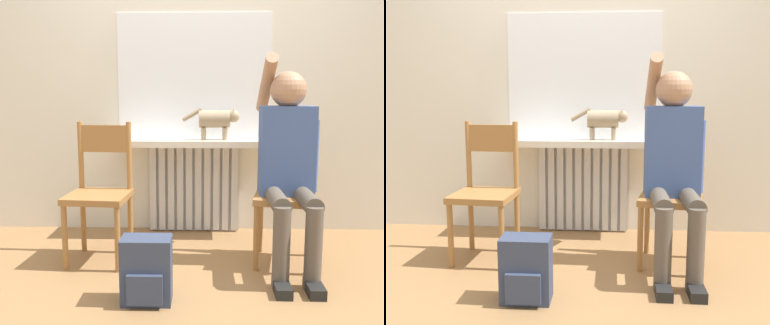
# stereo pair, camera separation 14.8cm
# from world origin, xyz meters

# --- Properties ---
(ground_plane) EXTENTS (12.00, 12.00, 0.00)m
(ground_plane) POSITION_xyz_m (0.00, 0.00, 0.00)
(ground_plane) COLOR olive
(wall_with_window) EXTENTS (7.00, 0.06, 2.70)m
(wall_with_window) POSITION_xyz_m (0.00, 1.23, 1.35)
(wall_with_window) COLOR silver
(wall_with_window) RESTS_ON ground_plane
(radiator) EXTENTS (0.72, 0.08, 0.71)m
(radiator) POSITION_xyz_m (0.00, 1.15, 0.35)
(radiator) COLOR silver
(radiator) RESTS_ON ground_plane
(windowsill) EXTENTS (1.25, 0.32, 0.05)m
(windowsill) POSITION_xyz_m (0.00, 1.04, 0.73)
(windowsill) COLOR white
(windowsill) RESTS_ON radiator
(window_glass) EXTENTS (1.20, 0.01, 0.96)m
(window_glass) POSITION_xyz_m (0.00, 1.20, 1.24)
(window_glass) COLOR white
(window_glass) RESTS_ON windowsill
(chair_left) EXTENTS (0.42, 0.42, 0.92)m
(chair_left) POSITION_xyz_m (-0.61, 0.50, 0.47)
(chair_left) COLOR #9E6B38
(chair_left) RESTS_ON ground_plane
(chair_right) EXTENTS (0.46, 0.46, 0.92)m
(chair_right) POSITION_xyz_m (0.62, 0.50, 0.47)
(chair_right) COLOR #9E6B38
(chair_right) RESTS_ON ground_plane
(person) EXTENTS (0.36, 0.97, 1.35)m
(person) POSITION_xyz_m (0.61, 0.39, 0.70)
(person) COLOR brown
(person) RESTS_ON ground_plane
(cat) EXTENTS (0.44, 0.13, 0.24)m
(cat) POSITION_xyz_m (0.17, 1.01, 0.91)
(cat) COLOR #9E896B
(cat) RESTS_ON windowsill
(backpack) EXTENTS (0.27, 0.20, 0.36)m
(backpack) POSITION_xyz_m (-0.22, -0.13, 0.17)
(backpack) COLOR #333D56
(backpack) RESTS_ON ground_plane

